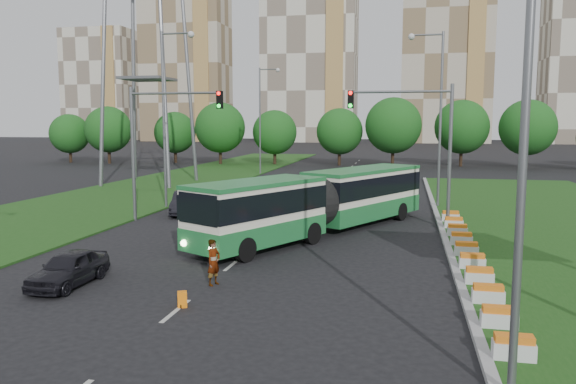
% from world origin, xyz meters
% --- Properties ---
extents(ground, '(360.00, 360.00, 0.00)m').
position_xyz_m(ground, '(0.00, 0.00, 0.00)').
color(ground, black).
rests_on(ground, ground).
extents(median_kerb, '(0.30, 60.00, 0.18)m').
position_xyz_m(median_kerb, '(6.05, 8.00, 0.09)').
color(median_kerb, '#9B9B9B').
rests_on(median_kerb, ground).
extents(left_verge, '(12.00, 110.00, 0.10)m').
position_xyz_m(left_verge, '(-18.00, 25.00, 0.05)').
color(left_verge, '#1B4814').
rests_on(left_verge, ground).
extents(lane_markings, '(0.20, 100.00, 0.01)m').
position_xyz_m(lane_markings, '(-3.00, 20.00, 0.00)').
color(lane_markings, '#AEAEA7').
rests_on(lane_markings, ground).
extents(flower_planters, '(1.10, 20.30, 0.60)m').
position_xyz_m(flower_planters, '(6.70, 1.90, 0.45)').
color(flower_planters, silver).
rests_on(flower_planters, grass_median).
extents(traffic_mast_median, '(5.76, 0.32, 8.00)m').
position_xyz_m(traffic_mast_median, '(4.78, 10.00, 5.35)').
color(traffic_mast_median, slate).
rests_on(traffic_mast_median, ground).
extents(traffic_mast_left, '(5.76, 0.32, 8.00)m').
position_xyz_m(traffic_mast_left, '(-10.38, 9.00, 5.35)').
color(traffic_mast_left, slate).
rests_on(traffic_mast_left, ground).
extents(street_lamps, '(36.00, 60.00, 12.00)m').
position_xyz_m(street_lamps, '(-3.00, 10.00, 6.00)').
color(street_lamps, slate).
rests_on(street_lamps, ground).
extents(tree_line, '(120.00, 8.00, 9.00)m').
position_xyz_m(tree_line, '(10.00, 55.00, 4.50)').
color(tree_line, '#134A15').
rests_on(tree_line, ground).
extents(apartment_tower_west, '(26.00, 15.00, 48.00)m').
position_xyz_m(apartment_tower_west, '(-65.00, 150.00, 24.00)').
color(apartment_tower_west, '#BAAF96').
rests_on(apartment_tower_west, ground).
extents(apartment_tower_cwest, '(28.00, 15.00, 52.00)m').
position_xyz_m(apartment_tower_cwest, '(-25.00, 150.00, 26.00)').
color(apartment_tower_cwest, beige).
rests_on(apartment_tower_cwest, ground).
extents(apartment_tower_ceast, '(25.00, 15.00, 50.00)m').
position_xyz_m(apartment_tower_ceast, '(15.00, 150.00, 25.00)').
color(apartment_tower_ceast, '#BAAF96').
rests_on(apartment_tower_ceast, ground).
extents(midrise_west, '(22.00, 14.00, 36.00)m').
position_xyz_m(midrise_west, '(-95.00, 150.00, 18.00)').
color(midrise_west, beige).
rests_on(midrise_west, ground).
extents(articulated_bus, '(2.67, 17.14, 2.82)m').
position_xyz_m(articulated_bus, '(-0.69, 7.32, 1.73)').
color(articulated_bus, silver).
rests_on(articulated_bus, ground).
extents(car_left_near, '(1.54, 3.74, 1.27)m').
position_xyz_m(car_left_near, '(-7.93, -4.16, 0.63)').
color(car_left_near, black).
rests_on(car_left_near, ground).
extents(car_left_far, '(2.60, 4.70, 1.47)m').
position_xyz_m(car_left_far, '(-9.84, 11.86, 0.73)').
color(car_left_far, black).
rests_on(car_left_far, ground).
extents(pedestrian, '(0.60, 0.72, 1.70)m').
position_xyz_m(pedestrian, '(-2.77, -3.04, 0.85)').
color(pedestrian, gray).
rests_on(pedestrian, ground).
extents(shopping_trolley, '(0.30, 0.32, 0.51)m').
position_xyz_m(shopping_trolley, '(-2.94, -5.61, 0.25)').
color(shopping_trolley, orange).
rests_on(shopping_trolley, ground).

